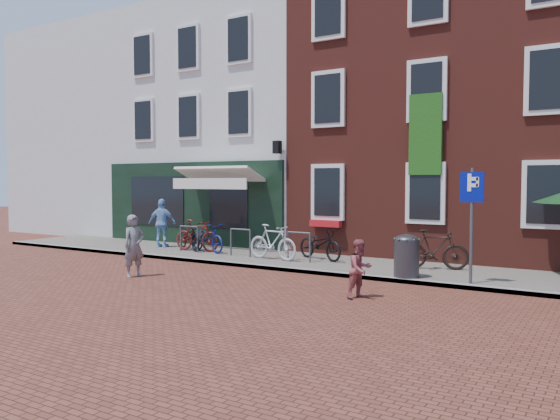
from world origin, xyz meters
The scene contains 16 objects.
ground centered at (0.00, 0.00, 0.00)m, with size 80.00×80.00×0.00m, color brown.
sidewalk centered at (1.00, 1.50, 0.05)m, with size 24.00×3.00×0.10m, color slate.
building_stucco centered at (-5.00, 7.00, 4.50)m, with size 8.00×8.00×9.00m, color silver.
building_brick_mid centered at (2.00, 7.00, 5.00)m, with size 6.00×8.00×10.00m, color maroon.
filler_left centered at (-12.50, 7.00, 4.50)m, with size 7.00×8.00×9.00m, color silver.
litter_bin centered at (3.89, 0.30, 0.65)m, with size 0.58×0.58×1.07m.
parking_sign centered at (5.34, 0.27, 1.79)m, with size 0.50×0.07×2.52m.
woman centered at (-1.96, -2.57, 0.76)m, with size 0.55×0.36×1.52m, color slate.
boy centered at (3.72, -1.96, 0.59)m, with size 0.57×0.45×1.18m, color #9A4A4B.
cafe_person centered at (-5.09, 1.67, 0.92)m, with size 0.96×0.40×1.63m, color #7EB3E5.
bicycle_0 centered at (-3.82, 1.58, 0.55)m, with size 0.60×1.72×0.90m, color black.
bicycle_1 centered at (-3.38, 1.44, 0.60)m, with size 0.47×1.67×1.00m, color maroon.
bicycle_2 centered at (-2.97, 1.48, 0.55)m, with size 0.60×1.72×0.90m, color navy.
bicycle_3 centered at (-0.30, 1.11, 0.60)m, with size 0.47×1.67×1.00m, color #BCBBBE.
bicycle_4 centered at (0.85, 1.80, 0.55)m, with size 0.60×1.72×0.90m, color black.
bicycle_5 centered at (4.11, 1.81, 0.60)m, with size 0.47×1.67×1.00m, color black.
Camera 1 is at (8.11, -12.08, 2.33)m, focal length 35.53 mm.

